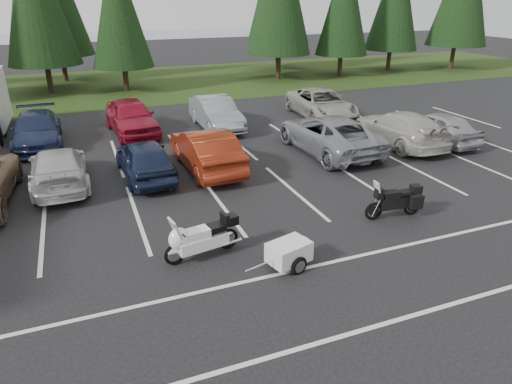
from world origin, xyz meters
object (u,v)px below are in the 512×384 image
(cargo_trailer, at_px, (289,254))
(car_near_8, at_px, (437,127))
(car_far_4, at_px, (321,104))
(adventure_motorcycle, at_px, (394,198))
(car_near_5, at_px, (206,150))
(car_near_3, at_px, (59,168))
(car_near_6, at_px, (329,134))
(touring_motorcycle, at_px, (202,234))
(car_far_2, at_px, (131,117))
(car_near_4, at_px, (145,159))
(car_near_7, at_px, (399,128))
(car_far_1, at_px, (37,130))
(car_far_3, at_px, (216,113))

(cargo_trailer, bearing_deg, car_near_8, 17.49)
(car_far_4, height_order, adventure_motorcycle, car_far_4)
(car_near_5, bearing_deg, car_near_3, -5.43)
(car_near_5, height_order, cargo_trailer, car_near_5)
(car_near_6, relative_size, touring_motorcycle, 2.46)
(car_far_2, bearing_deg, car_far_4, -8.20)
(car_near_4, height_order, adventure_motorcycle, car_near_4)
(car_near_6, xyz_separation_m, car_near_8, (5.35, -0.65, -0.08))
(car_far_4, bearing_deg, car_far_2, -179.22)
(car_far_2, height_order, touring_motorcycle, car_far_2)
(car_near_8, distance_m, adventure_motorcycle, 8.79)
(car_near_3, height_order, car_far_4, car_far_4)
(car_far_2, distance_m, cargo_trailer, 13.87)
(car_near_6, height_order, car_near_7, car_near_6)
(car_far_1, distance_m, touring_motorcycle, 12.77)
(car_near_4, relative_size, car_near_8, 1.01)
(car_near_7, distance_m, touring_motorcycle, 12.52)
(car_near_8, relative_size, car_far_1, 0.85)
(car_near_7, distance_m, adventure_motorcycle, 7.78)
(car_far_3, relative_size, car_far_4, 0.88)
(car_near_7, xyz_separation_m, cargo_trailer, (-9.01, -7.43, -0.41))
(adventure_motorcycle, bearing_deg, car_far_1, 137.14)
(car_near_4, bearing_deg, adventure_motorcycle, 133.99)
(car_far_4, distance_m, cargo_trailer, 15.49)
(car_near_6, bearing_deg, car_far_4, -117.39)
(car_near_8, distance_m, car_far_2, 14.54)
(car_near_4, xyz_separation_m, adventure_motorcycle, (6.55, -6.19, -0.09))
(car_near_4, bearing_deg, touring_motorcycle, 91.76)
(car_near_6, bearing_deg, car_far_1, -26.60)
(car_near_6, bearing_deg, car_near_7, 174.28)
(car_near_8, bearing_deg, touring_motorcycle, 22.36)
(car_near_3, height_order, touring_motorcycle, car_near_3)
(car_near_3, bearing_deg, touring_motorcycle, 116.48)
(car_near_4, height_order, touring_motorcycle, car_near_4)
(car_near_8, height_order, car_far_1, car_far_1)
(car_near_6, height_order, adventure_motorcycle, car_near_6)
(car_near_8, relative_size, touring_motorcycle, 1.81)
(car_near_7, bearing_deg, touring_motorcycle, 29.29)
(car_far_1, height_order, cargo_trailer, car_far_1)
(car_far_3, bearing_deg, adventure_motorcycle, -80.47)
(car_near_7, bearing_deg, car_far_1, -21.04)
(car_near_3, distance_m, car_far_3, 9.11)
(car_far_1, xyz_separation_m, car_far_3, (8.35, -0.16, 0.06))
(car_far_4, bearing_deg, car_far_3, -175.55)
(adventure_motorcycle, bearing_deg, car_far_3, 106.02)
(car_near_3, relative_size, car_far_3, 0.98)
(car_near_7, distance_m, car_near_8, 1.90)
(car_near_3, height_order, cargo_trailer, car_near_3)
(car_far_3, xyz_separation_m, adventure_motorcycle, (2.10, -11.76, -0.15))
(car_near_8, relative_size, car_far_2, 0.86)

